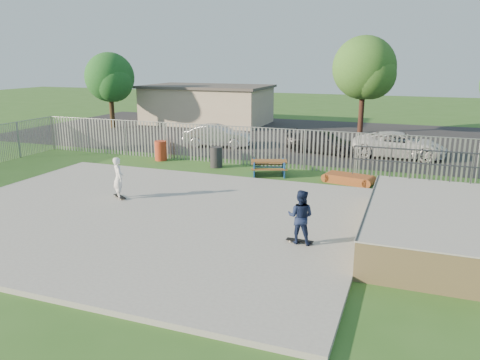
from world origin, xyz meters
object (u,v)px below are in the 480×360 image
(skater_navy, at_px, (300,217))
(trash_bin_red, at_px, (161,151))
(trash_bin_grey, at_px, (216,157))
(tree_left, at_px, (110,77))
(car_dark, at_px, (323,142))
(car_white, at_px, (399,145))
(skater_white, at_px, (119,178))
(car_silver, at_px, (218,136))
(funbox, at_px, (349,179))
(picnic_table, at_px, (269,168))
(tree_mid, at_px, (364,68))

(skater_navy, bearing_deg, trash_bin_red, -41.58)
(trash_bin_grey, bearing_deg, tree_left, 143.25)
(trash_bin_grey, xyz_separation_m, skater_navy, (6.45, -8.78, 0.43))
(car_dark, height_order, car_white, car_white)
(trash_bin_red, distance_m, skater_navy, 13.58)
(car_white, relative_size, skater_white, 3.13)
(car_silver, height_order, car_white, car_white)
(trash_bin_grey, distance_m, skater_white, 6.89)
(tree_left, bearing_deg, funbox, -28.10)
(trash_bin_red, xyz_separation_m, car_dark, (7.87, 5.13, 0.13))
(car_silver, relative_size, car_dark, 0.94)
(tree_left, bearing_deg, car_silver, -22.77)
(trash_bin_red, relative_size, trash_bin_grey, 1.02)
(car_silver, xyz_separation_m, car_white, (10.80, 0.57, 0.01))
(car_dark, distance_m, car_white, 4.26)
(picnic_table, distance_m, skater_white, 7.43)
(trash_bin_grey, relative_size, skater_white, 0.65)
(car_white, height_order, tree_mid, tree_mid)
(car_silver, distance_m, skater_navy, 16.45)
(car_dark, relative_size, car_white, 0.88)
(car_white, bearing_deg, trash_bin_grey, 123.98)
(car_silver, bearing_deg, skater_navy, -159.11)
(picnic_table, height_order, skater_navy, skater_navy)
(funbox, xyz_separation_m, trash_bin_red, (-10.28, 1.28, 0.35))
(skater_navy, bearing_deg, trash_bin_grey, -52.34)
(picnic_table, bearing_deg, tree_mid, 61.06)
(picnic_table, xyz_separation_m, trash_bin_grey, (-3.01, 0.66, 0.16))
(funbox, height_order, skater_white, skater_white)
(tree_left, relative_size, tree_mid, 0.84)
(tree_mid, bearing_deg, skater_navy, -87.85)
(funbox, distance_m, car_white, 6.89)
(tree_mid, height_order, skater_white, tree_mid)
(trash_bin_grey, height_order, tree_left, tree_left)
(trash_bin_grey, distance_m, car_silver, 5.67)
(funbox, bearing_deg, trash_bin_grey, -175.02)
(trash_bin_red, bearing_deg, car_dark, 33.08)
(tree_left, bearing_deg, tree_mid, 12.79)
(picnic_table, bearing_deg, car_silver, 112.17)
(trash_bin_red, height_order, skater_white, skater_white)
(tree_left, bearing_deg, car_dark, -13.68)
(picnic_table, relative_size, car_white, 0.41)
(trash_bin_red, distance_m, skater_white, 7.62)
(car_silver, bearing_deg, car_white, -97.67)
(car_silver, bearing_deg, tree_mid, -51.62)
(car_silver, relative_size, tree_mid, 0.60)
(trash_bin_grey, relative_size, car_silver, 0.25)
(trash_bin_red, bearing_deg, skater_navy, -42.94)
(trash_bin_red, bearing_deg, picnic_table, -9.84)
(picnic_table, relative_size, skater_white, 1.27)
(car_silver, height_order, tree_mid, tree_mid)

